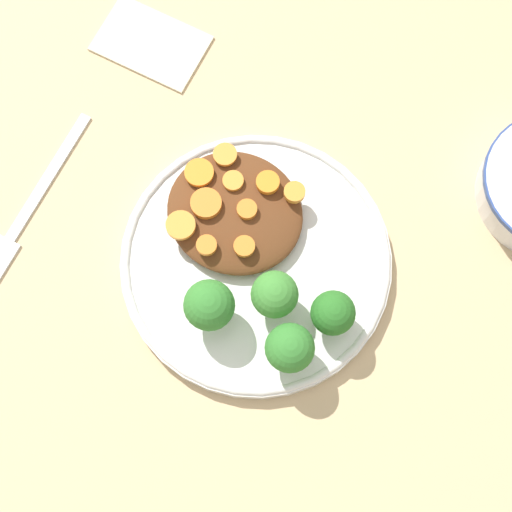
{
  "coord_description": "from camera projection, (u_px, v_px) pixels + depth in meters",
  "views": [
    {
      "loc": [
        0.11,
        -0.17,
        0.75
      ],
      "look_at": [
        0.0,
        0.0,
        0.03
      ],
      "focal_mm": 60.0,
      "sensor_mm": 36.0,
      "label": 1
    }
  ],
  "objects": [
    {
      "name": "carrot_slice_0",
      "position": [
        233.0,
        181.0,
        0.76
      ],
      "size": [
        0.02,
        0.02,
        0.0
      ],
      "primitive_type": "cylinder",
      "color": "orange",
      "rests_on": "stew_mound"
    },
    {
      "name": "carrot_slice_5",
      "position": [
        243.0,
        249.0,
        0.74
      ],
      "size": [
        0.02,
        0.02,
        0.01
      ],
      "primitive_type": "cylinder",
      "color": "orange",
      "rests_on": "stew_mound"
    },
    {
      "name": "carrot_slice_7",
      "position": [
        225.0,
        155.0,
        0.76
      ],
      "size": [
        0.02,
        0.02,
        0.0
      ],
      "primitive_type": "cylinder",
      "color": "orange",
      "rests_on": "stew_mound"
    },
    {
      "name": "broccoli_floret_0",
      "position": [
        333.0,
        313.0,
        0.72
      ],
      "size": [
        0.04,
        0.04,
        0.05
      ],
      "color": "#7FA85B",
      "rests_on": "plate"
    },
    {
      "name": "stew_mound",
      "position": [
        235.0,
        212.0,
        0.76
      ],
      "size": [
        0.12,
        0.11,
        0.02
      ],
      "primitive_type": "ellipsoid",
      "color": "#5B3319",
      "rests_on": "plate"
    },
    {
      "name": "plate",
      "position": [
        256.0,
        262.0,
        0.77
      ],
      "size": [
        0.24,
        0.24,
        0.02
      ],
      "color": "silver",
      "rests_on": "ground_plane"
    },
    {
      "name": "broccoli_floret_2",
      "position": [
        290.0,
        348.0,
        0.71
      ],
      "size": [
        0.04,
        0.04,
        0.06
      ],
      "color": "#759E51",
      "rests_on": "plate"
    },
    {
      "name": "carrot_slice_4",
      "position": [
        206.0,
        203.0,
        0.75
      ],
      "size": [
        0.03,
        0.03,
        0.01
      ],
      "primitive_type": "cylinder",
      "color": "orange",
      "rests_on": "stew_mound"
    },
    {
      "name": "carrot_slice_6",
      "position": [
        199.0,
        173.0,
        0.76
      ],
      "size": [
        0.03,
        0.03,
        0.0
      ],
      "primitive_type": "cylinder",
      "color": "orange",
      "rests_on": "stew_mound"
    },
    {
      "name": "carrot_slice_2",
      "position": [
        268.0,
        182.0,
        0.76
      ],
      "size": [
        0.02,
        0.02,
        0.01
      ],
      "primitive_type": "cylinder",
      "color": "orange",
      "rests_on": "stew_mound"
    },
    {
      "name": "carrot_slice_9",
      "position": [
        297.0,
        194.0,
        0.75
      ],
      "size": [
        0.02,
        0.02,
        0.01
      ],
      "primitive_type": "cylinder",
      "color": "orange",
      "rests_on": "stew_mound"
    },
    {
      "name": "carrot_slice_8",
      "position": [
        181.0,
        225.0,
        0.75
      ],
      "size": [
        0.03,
        0.03,
        0.01
      ],
      "primitive_type": "cylinder",
      "color": "orange",
      "rests_on": "stew_mound"
    },
    {
      "name": "broccoli_floret_1",
      "position": [
        209.0,
        306.0,
        0.71
      ],
      "size": [
        0.04,
        0.04,
        0.06
      ],
      "color": "#7FA85B",
      "rests_on": "plate"
    },
    {
      "name": "ground_plane",
      "position": [
        256.0,
        265.0,
        0.78
      ],
      "size": [
        4.0,
        4.0,
        0.0
      ],
      "primitive_type": "plane",
      "color": "tan"
    },
    {
      "name": "carrot_slice_1",
      "position": [
        207.0,
        245.0,
        0.74
      ],
      "size": [
        0.02,
        0.02,
        0.01
      ],
      "primitive_type": "cylinder",
      "color": "orange",
      "rests_on": "stew_mound"
    },
    {
      "name": "napkin",
      "position": [
        151.0,
        42.0,
        0.83
      ],
      "size": [
        0.11,
        0.08,
        0.01
      ],
      "rotation": [
        0.0,
        0.0,
        0.08
      ],
      "color": "beige",
      "rests_on": "ground_plane"
    },
    {
      "name": "broccoli_floret_3",
      "position": [
        275.0,
        295.0,
        0.72
      ],
      "size": [
        0.04,
        0.04,
        0.05
      ],
      "color": "#7FA85B",
      "rests_on": "plate"
    },
    {
      "name": "carrot_slice_3",
      "position": [
        247.0,
        209.0,
        0.75
      ],
      "size": [
        0.02,
        0.02,
        0.01
      ],
      "primitive_type": "cylinder",
      "color": "orange",
      "rests_on": "stew_mound"
    },
    {
      "name": "fork",
      "position": [
        20.0,
        222.0,
        0.78
      ],
      "size": [
        0.03,
        0.2,
        0.01
      ],
      "rotation": [
        0.0,
        0.0,
        4.78
      ],
      "color": "silver",
      "rests_on": "ground_plane"
    }
  ]
}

